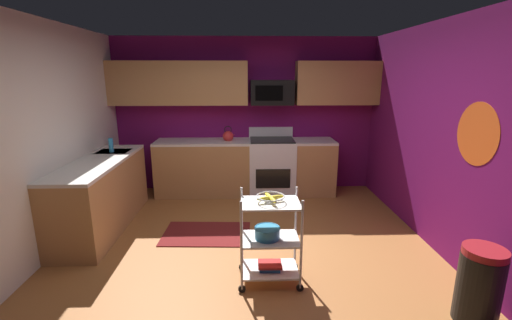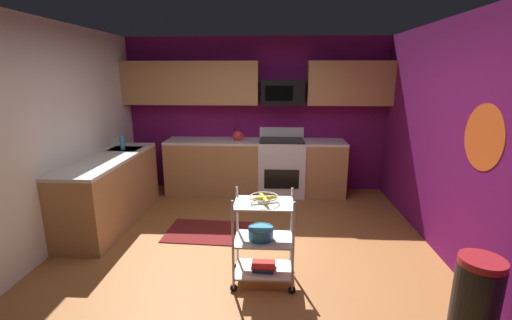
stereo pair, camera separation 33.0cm
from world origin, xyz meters
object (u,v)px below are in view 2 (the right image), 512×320
mixing_bowl_large (261,233)px  trash_can (476,297)px  rolling_cart (264,239)px  oven_range (281,166)px  microwave (283,93)px  dish_soap_bottle (122,143)px  fruit_bowl (264,198)px  kettle (238,136)px  book_stack (263,266)px

mixing_bowl_large → trash_can: (1.70, -0.63, -0.19)m
rolling_cart → trash_can: 1.79m
oven_range → mixing_bowl_large: oven_range is taller
microwave → dish_soap_bottle: bearing=-158.6°
rolling_cart → fruit_bowl: bearing=180.0°
fruit_bowl → kettle: (-0.52, 2.61, 0.12)m
mixing_bowl_large → kettle: (-0.49, 2.61, 0.48)m
rolling_cart → dish_soap_bottle: bearing=139.9°
dish_soap_bottle → oven_range: bearing=19.1°
microwave → oven_range: bearing=-89.7°
oven_range → trash_can: oven_range is taller
microwave → kettle: (-0.73, -0.11, -0.70)m
fruit_bowl → trash_can: fruit_bowl is taller
rolling_cart → mixing_bowl_large: 0.07m
trash_can → oven_range: bearing=114.2°
oven_range → mixing_bowl_large: size_ratio=4.37×
rolling_cart → fruit_bowl: size_ratio=3.36×
mixing_bowl_large → dish_soap_bottle: dish_soap_bottle is taller
fruit_bowl → microwave: bearing=85.6°
kettle → microwave: bearing=8.5°
oven_range → dish_soap_bottle: dish_soap_bottle is taller
mixing_bowl_large → trash_can: trash_can is taller
dish_soap_bottle → kettle: bearing=26.6°
rolling_cart → mixing_bowl_large: (-0.03, 0.00, 0.07)m
book_stack → trash_can: bearing=-20.7°
book_stack → trash_can: size_ratio=0.35×
kettle → trash_can: kettle is taller
fruit_bowl → trash_can: size_ratio=0.41×
mixing_bowl_large → book_stack: size_ratio=1.08×
oven_range → dish_soap_bottle: bearing=-160.9°
book_stack → dish_soap_bottle: 2.92m
mixing_bowl_large → dish_soap_bottle: 2.82m
microwave → book_stack: (-0.21, -2.72, -1.54)m
microwave → dish_soap_bottle: 2.61m
book_stack → mixing_bowl_large: bearing=180.0°
fruit_bowl → trash_can: (1.67, -0.63, -0.55)m
fruit_bowl → mixing_bowl_large: fruit_bowl is taller
trash_can → microwave: bearing=113.5°
fruit_bowl → dish_soap_bottle: 2.80m
kettle → fruit_bowl: bearing=-78.8°
oven_range → rolling_cart: (-0.21, -2.62, -0.03)m
microwave → book_stack: microwave is taller
trash_can → rolling_cart: bearing=159.3°
fruit_bowl → mixing_bowl_large: 0.36m
kettle → oven_range: bearing=0.3°
rolling_cart → book_stack: rolling_cart is taller
trash_can → mixing_bowl_large: bearing=159.6°
microwave → book_stack: size_ratio=3.01×
dish_soap_bottle → trash_can: 4.57m
mixing_bowl_large → kettle: bearing=100.6°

